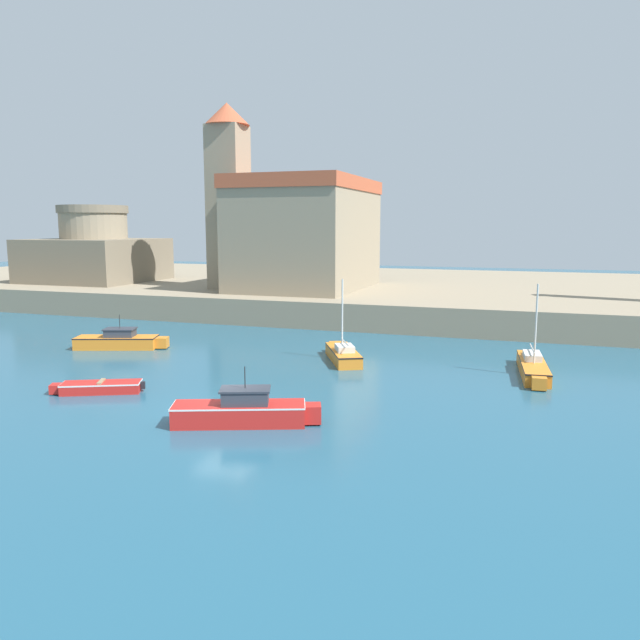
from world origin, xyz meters
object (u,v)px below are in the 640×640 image
object	(u,v)px
motorboat_orange_4	(119,341)
church	(298,229)
sailboat_orange_2	(343,353)
sailboat_orange_0	(533,367)
fortress	(95,254)
dinghy_red_1	(99,387)
motorboat_red_3	(243,411)

from	to	relation	value
motorboat_orange_4	church	world-z (taller)	church
motorboat_orange_4	sailboat_orange_2	bearing A→B (deg)	4.33
sailboat_orange_0	sailboat_orange_2	xyz separation A→B (m)	(-10.78, 0.01, -0.00)
fortress	sailboat_orange_2	bearing A→B (deg)	-30.97
motorboat_orange_4	church	size ratio (longest dim) A/B	0.36
dinghy_red_1	motorboat_red_3	world-z (taller)	motorboat_red_3
sailboat_orange_0	motorboat_red_3	world-z (taller)	sailboat_orange_0
sailboat_orange_2	fortress	distance (m)	39.71
church	fortress	xyz separation A→B (m)	(-23.29, 0.14, -2.61)
fortress	dinghy_red_1	bearing A→B (deg)	-51.43
motorboat_orange_4	church	xyz separation A→B (m)	(4.51, 21.30, 7.15)
sailboat_orange_0	sailboat_orange_2	distance (m)	10.78
dinghy_red_1	church	distance (m)	31.79
motorboat_red_3	motorboat_orange_4	distance (m)	18.82
sailboat_orange_0	motorboat_orange_4	xyz separation A→B (m)	(-25.82, -1.13, 0.07)
dinghy_red_1	motorboat_red_3	size ratio (longest dim) A/B	0.70
motorboat_orange_4	fortress	xyz separation A→B (m)	(-18.78, 21.43, 4.54)
motorboat_orange_4	fortress	world-z (taller)	fortress
sailboat_orange_0	dinghy_red_1	bearing A→B (deg)	-151.63
dinghy_red_1	sailboat_orange_2	xyz separation A→B (m)	(9.08, 10.73, 0.16)
dinghy_red_1	motorboat_orange_4	size ratio (longest dim) A/B	0.69
motorboat_red_3	motorboat_orange_4	bearing A→B (deg)	141.42
sailboat_orange_0	fortress	distance (m)	49.22
dinghy_red_1	church	world-z (taller)	church
church	sailboat_orange_2	bearing A→B (deg)	-62.41
fortress	motorboat_red_3	bearing A→B (deg)	-44.72
sailboat_orange_2	church	distance (m)	23.86
sailboat_orange_0	church	bearing A→B (deg)	136.59
sailboat_orange_2	motorboat_orange_4	bearing A→B (deg)	-175.67
sailboat_orange_2	motorboat_red_3	distance (m)	12.88
sailboat_orange_0	motorboat_orange_4	distance (m)	25.85
sailboat_orange_0	church	size ratio (longest dim) A/B	0.41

